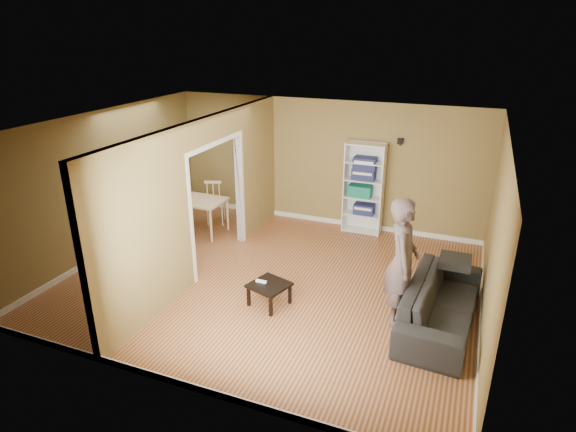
# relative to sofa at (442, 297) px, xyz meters

# --- Properties ---
(room_shell) EXTENTS (6.50, 6.50, 6.50)m
(room_shell) POSITION_rel_sofa_xyz_m (-2.70, 0.27, 0.87)
(room_shell) COLOR #AC7149
(room_shell) RESTS_ON ground
(partition) EXTENTS (0.22, 5.50, 2.60)m
(partition) POSITION_rel_sofa_xyz_m (-3.90, 0.27, 0.87)
(partition) COLOR olive
(partition) RESTS_ON ground
(wall_speaker) EXTENTS (0.10, 0.10, 0.10)m
(wall_speaker) POSITION_rel_sofa_xyz_m (-1.20, 2.96, 1.47)
(wall_speaker) COLOR black
(wall_speaker) RESTS_ON room_shell
(sofa) EXTENTS (2.33, 1.12, 0.86)m
(sofa) POSITION_rel_sofa_xyz_m (0.00, 0.00, 0.00)
(sofa) COLOR black
(sofa) RESTS_ON ground
(person) EXTENTS (0.88, 0.73, 2.17)m
(person) POSITION_rel_sofa_xyz_m (-0.57, -0.13, 0.66)
(person) COLOR slate
(person) RESTS_ON ground
(bookshelf) EXTENTS (0.78, 0.34, 1.84)m
(bookshelf) POSITION_rel_sofa_xyz_m (-1.81, 2.87, 0.49)
(bookshelf) COLOR white
(bookshelf) RESTS_ON ground
(paper_box_navy_a) EXTENTS (0.40, 0.26, 0.21)m
(paper_box_navy_a) POSITION_rel_sofa_xyz_m (-1.78, 2.83, 0.06)
(paper_box_navy_a) COLOR navy
(paper_box_navy_a) RESTS_ON bookshelf
(paper_box_teal) EXTENTS (0.45, 0.30, 0.23)m
(paper_box_teal) POSITION_rel_sofa_xyz_m (-1.88, 2.83, 0.44)
(paper_box_teal) COLOR #237966
(paper_box_teal) RESTS_ON bookshelf
(paper_box_navy_b) EXTENTS (0.44, 0.29, 0.23)m
(paper_box_navy_b) POSITION_rel_sofa_xyz_m (-1.83, 2.83, 0.79)
(paper_box_navy_b) COLOR #101A54
(paper_box_navy_b) RESTS_ON bookshelf
(paper_box_navy_c) EXTENTS (0.44, 0.29, 0.23)m
(paper_box_navy_c) POSITION_rel_sofa_xyz_m (-1.82, 2.83, 1.02)
(paper_box_navy_c) COLOR navy
(paper_box_navy_c) RESTS_ON bookshelf
(coffee_table) EXTENTS (0.53, 0.53, 0.35)m
(coffee_table) POSITION_rel_sofa_xyz_m (-2.44, -0.44, -0.13)
(coffee_table) COLOR black
(coffee_table) RESTS_ON ground
(game_controller) EXTENTS (0.16, 0.04, 0.03)m
(game_controller) POSITION_rel_sofa_xyz_m (-2.57, -0.44, -0.06)
(game_controller) COLOR white
(game_controller) RESTS_ON coffee_table
(dining_table) EXTENTS (1.13, 0.75, 0.70)m
(dining_table) POSITION_rel_sofa_xyz_m (-4.92, 1.56, 0.20)
(dining_table) COLOR #CDB090
(dining_table) RESTS_ON ground
(chair_left) EXTENTS (0.44, 0.44, 0.92)m
(chair_left) POSITION_rel_sofa_xyz_m (-5.63, 1.60, 0.03)
(chair_left) COLOR tan
(chair_left) RESTS_ON ground
(chair_near) EXTENTS (0.53, 0.53, 0.98)m
(chair_near) POSITION_rel_sofa_xyz_m (-4.92, 0.92, 0.06)
(chair_near) COLOR tan
(chair_near) RESTS_ON ground
(chair_far) EXTENTS (0.58, 0.58, 0.99)m
(chair_far) POSITION_rel_sofa_xyz_m (-4.82, 2.14, 0.07)
(chair_far) COLOR tan
(chair_far) RESTS_ON ground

